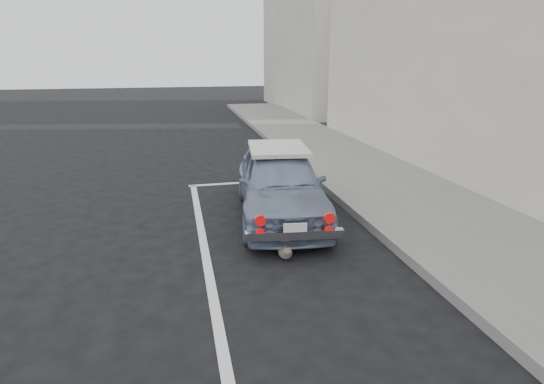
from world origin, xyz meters
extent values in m
cube|color=slate|center=(3.20, 2.00, 0.07)|extent=(2.80, 40.00, 0.15)
cube|color=black|center=(4.66, 4.00, 1.40)|extent=(0.10, 16.00, 2.40)
cube|color=#AEA99E|center=(6.35, 20.00, 4.00)|extent=(3.50, 10.00, 8.00)
cube|color=silver|center=(0.50, 6.50, 0.00)|extent=(3.00, 0.12, 0.01)
cube|color=silver|center=(-0.90, 3.00, 0.00)|extent=(0.12, 7.00, 0.01)
imported|color=#7786A5|center=(0.54, 4.28, 0.62)|extent=(1.90, 3.77, 1.23)
cube|color=beige|center=(0.59, 4.64, 1.16)|extent=(1.18, 1.49, 0.07)
cube|color=silver|center=(0.32, 2.54, 0.38)|extent=(1.39, 0.29, 0.12)
cube|color=white|center=(0.32, 2.49, 0.48)|extent=(0.33, 0.06, 0.17)
cylinder|color=red|center=(-0.16, 2.57, 0.62)|extent=(0.15, 0.06, 0.15)
cylinder|color=red|center=(0.79, 2.45, 0.62)|extent=(0.15, 0.06, 0.15)
cylinder|color=red|center=(-0.16, 2.57, 0.44)|extent=(0.12, 0.05, 0.12)
cylinder|color=red|center=(0.79, 2.45, 0.44)|extent=(0.12, 0.05, 0.12)
ellipsoid|color=#62594B|center=(0.20, 2.60, 0.10)|extent=(0.21, 0.32, 0.19)
sphere|color=#62594B|center=(0.20, 2.47, 0.17)|extent=(0.12, 0.12, 0.12)
cone|color=#62594B|center=(0.17, 2.47, 0.23)|extent=(0.04, 0.04, 0.05)
cone|color=#62594B|center=(0.23, 2.46, 0.23)|extent=(0.04, 0.04, 0.05)
cylinder|color=#62594B|center=(0.26, 2.76, 0.04)|extent=(0.10, 0.20, 0.03)
camera|label=1|loc=(-1.20, -2.71, 2.75)|focal=28.00mm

